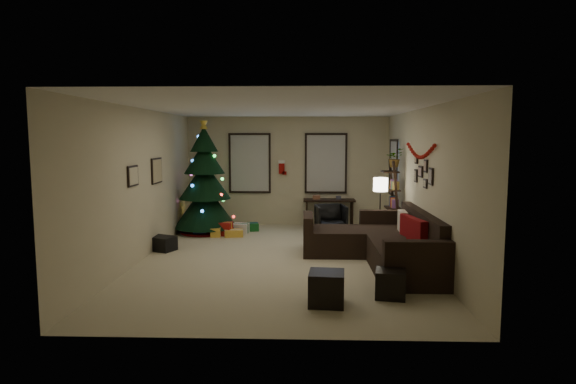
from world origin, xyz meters
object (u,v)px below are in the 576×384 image
(christmas_tree, at_px, (205,185))
(bookshelf, at_px, (394,202))
(desk, at_px, (329,202))
(desk_chair, at_px, (331,218))
(sofa, at_px, (383,245))

(christmas_tree, height_order, bookshelf, christmas_tree)
(christmas_tree, xyz_separation_m, bookshelf, (4.17, -0.81, -0.27))
(bookshelf, bearing_deg, desk, 128.01)
(desk, relative_size, desk_chair, 1.97)
(christmas_tree, height_order, sofa, christmas_tree)
(christmas_tree, xyz_separation_m, desk, (2.90, 0.81, -0.50))
(christmas_tree, height_order, desk_chair, christmas_tree)
(christmas_tree, xyz_separation_m, desk_chair, (2.91, 0.16, -0.78))
(bookshelf, bearing_deg, christmas_tree, 168.97)
(desk_chair, height_order, bookshelf, bookshelf)
(desk, distance_m, bookshelf, 2.07)
(desk, bearing_deg, desk_chair, -89.56)
(desk, xyz_separation_m, desk_chair, (0.00, -0.65, -0.28))
(sofa, height_order, desk, sofa)
(desk, bearing_deg, sofa, -77.20)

